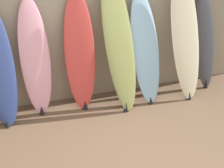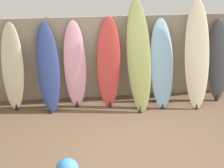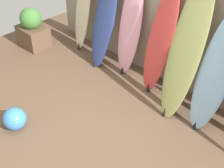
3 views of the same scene
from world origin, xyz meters
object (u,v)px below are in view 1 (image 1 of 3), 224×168
surfboard_cream_6 (185,35)px  surfboard_pink_2 (35,58)px  surfboard_red_3 (80,52)px  surfboard_skyblue_5 (145,49)px  surfboard_charcoal_7 (205,41)px  surfboard_olive_4 (119,42)px

surfboard_cream_6 → surfboard_pink_2: bearing=174.8°
surfboard_red_3 → surfboard_skyblue_5: 1.08m
surfboard_pink_2 → surfboard_skyblue_5: (1.76, -0.16, 0.01)m
surfboard_pink_2 → surfboard_red_3: bearing=-3.3°
surfboard_charcoal_7 → surfboard_pink_2: bearing=179.4°
surfboard_olive_4 → surfboard_cream_6: surfboard_olive_4 is taller
surfboard_pink_2 → surfboard_olive_4: size_ratio=0.82×
surfboard_pink_2 → surfboard_olive_4: (1.27, -0.22, 0.19)m
surfboard_skyblue_5 → surfboard_charcoal_7: surfboard_skyblue_5 is taller
surfboard_skyblue_5 → surfboard_cream_6: (0.70, -0.06, 0.18)m
surfboard_skyblue_5 → surfboard_cream_6: bearing=-5.0°
surfboard_red_3 → surfboard_cream_6: surfboard_cream_6 is taller
surfboard_pink_2 → surfboard_skyblue_5: surfboard_skyblue_5 is taller
surfboard_skyblue_5 → surfboard_red_3: bearing=173.4°
surfboard_red_3 → surfboard_skyblue_5: (1.08, -0.12, -0.02)m
surfboard_olive_4 → surfboard_charcoal_7: bearing=6.1°
surfboard_charcoal_7 → surfboard_olive_4: bearing=-173.9°
surfboard_skyblue_5 → surfboard_cream_6: surfboard_cream_6 is taller
surfboard_pink_2 → surfboard_cream_6: size_ratio=0.82×
surfboard_red_3 → surfboard_olive_4: (0.59, -0.18, 0.16)m
surfboard_skyblue_5 → surfboard_charcoal_7: 1.27m
surfboard_olive_4 → surfboard_red_3: bearing=163.3°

